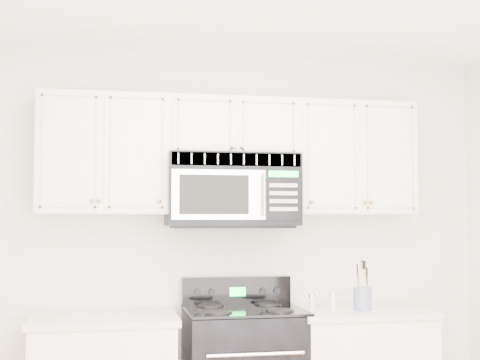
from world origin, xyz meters
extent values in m
cube|color=silver|center=(0.00, 1.75, 1.30)|extent=(3.50, 0.01, 2.60)
cube|color=silver|center=(-0.80, 1.44, 0.90)|extent=(0.86, 0.65, 0.04)
cube|color=silver|center=(0.80, 1.44, 0.90)|extent=(0.86, 0.65, 0.04)
cylinder|color=silver|center=(0.05, 1.10, 0.72)|extent=(0.57, 0.02, 0.02)
cube|color=black|center=(0.05, 1.44, 0.93)|extent=(0.72, 0.62, 0.02)
cube|color=black|center=(0.05, 1.71, 1.01)|extent=(0.72, 0.08, 0.19)
cube|color=#0AE23F|center=(0.05, 1.67, 1.01)|extent=(0.10, 0.00, 0.06)
cube|color=white|center=(-0.82, 1.58, 1.90)|extent=(0.80, 0.33, 0.75)
cube|color=white|center=(0.82, 1.58, 1.90)|extent=(0.80, 0.33, 0.75)
cube|color=white|center=(0.00, 1.58, 2.08)|extent=(0.84, 0.33, 0.39)
sphere|color=#B48248|center=(-0.84, 1.40, 1.60)|extent=(0.03, 0.03, 0.03)
sphere|color=#B48248|center=(-0.48, 1.40, 1.60)|extent=(0.03, 0.03, 0.03)
sphere|color=#B48248|center=(0.48, 1.40, 1.60)|extent=(0.03, 0.03, 0.03)
sphere|color=#B48248|center=(0.84, 1.40, 1.60)|extent=(0.03, 0.03, 0.03)
sphere|color=#B48248|center=(-0.03, 1.40, 1.94)|extent=(0.03, 0.03, 0.03)
sphere|color=#B48248|center=(0.03, 1.40, 1.94)|extent=(0.03, 0.03, 0.03)
cylinder|color=red|center=(-0.01, 1.40, 1.88)|extent=(0.01, 0.00, 0.12)
sphere|color=#B48248|center=(-0.01, 1.40, 1.82)|extent=(0.04, 0.04, 0.04)
cube|color=black|center=(-0.01, 1.54, 1.68)|extent=(0.83, 0.41, 0.46)
cube|color=#ACABA1|center=(-0.01, 1.34, 1.86)|extent=(0.81, 0.01, 0.08)
cube|color=silver|center=(-0.12, 1.33, 1.64)|extent=(0.58, 0.01, 0.30)
cube|color=black|center=(-0.15, 1.33, 1.64)|extent=(0.43, 0.01, 0.24)
cube|color=black|center=(0.28, 1.33, 1.64)|extent=(0.23, 0.01, 0.30)
cube|color=#0AE23F|center=(0.28, 1.33, 1.77)|extent=(0.19, 0.00, 0.04)
cylinder|color=silver|center=(0.15, 1.30, 1.64)|extent=(0.02, 0.02, 0.26)
cylinder|color=slate|center=(0.79, 1.34, 0.99)|extent=(0.11, 0.11, 0.14)
cylinder|color=tan|center=(0.82, 1.34, 1.06)|extent=(0.01, 0.01, 0.25)
cylinder|color=black|center=(0.77, 1.36, 1.07)|extent=(0.01, 0.01, 0.26)
cylinder|color=tan|center=(0.78, 1.31, 1.08)|extent=(0.01, 0.01, 0.28)
cylinder|color=black|center=(0.82, 1.34, 1.06)|extent=(0.01, 0.01, 0.25)
cylinder|color=tan|center=(0.77, 1.36, 1.07)|extent=(0.01, 0.01, 0.26)
cylinder|color=silver|center=(0.48, 1.40, 0.96)|extent=(0.04, 0.04, 0.08)
cylinder|color=silver|center=(0.48, 1.40, 1.01)|extent=(0.04, 0.04, 0.02)
cylinder|color=silver|center=(0.60, 1.35, 0.97)|extent=(0.04, 0.04, 0.09)
cylinder|color=silver|center=(0.60, 1.35, 1.02)|extent=(0.05, 0.05, 0.02)
camera|label=1|loc=(-0.76, -2.67, 1.49)|focal=50.00mm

